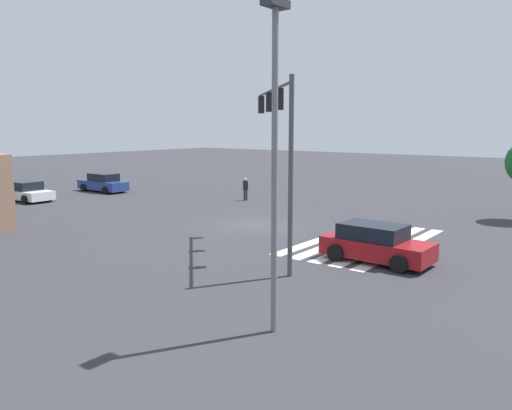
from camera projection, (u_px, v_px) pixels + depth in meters
ground_plane at (256, 225)px, 27.84m from camera, size 147.95×147.95×0.00m
crosswalk_markings at (365, 241)px, 23.85m from camera, size 9.60×4.40×0.01m
traffic_signal_mast at (278, 128)px, 20.18m from camera, size 5.83×5.83×7.23m
car_0 at (26, 191)px, 36.83m from camera, size 2.30×4.50×1.44m
car_1 at (103, 183)px, 42.05m from camera, size 2.00×4.84×1.55m
car_3 at (376, 244)px, 20.21m from camera, size 2.21×4.41×1.54m
pedestrian at (245, 188)px, 36.98m from camera, size 0.41×0.41×1.68m
street_light_pole_a at (275, 142)px, 12.60m from camera, size 0.80×0.36×8.50m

